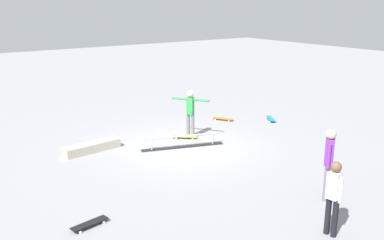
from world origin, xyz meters
TOP-DOWN VIEW (x-y plane):
  - ground_plane at (0.00, 0.00)m, footprint 60.00×60.00m
  - grind_rail at (0.08, 0.06)m, footprint 2.59×1.07m
  - skate_ledge at (2.59, -1.21)m, footprint 1.82×0.62m
  - skater_main at (-0.66, -0.58)m, footprint 0.80×1.11m
  - skateboard_main at (-0.44, -0.61)m, footprint 0.75×0.66m
  - bystander_white_shirt at (0.66, 6.08)m, footprint 0.21×0.35m
  - bystander_purple_shirt at (-0.56, 5.02)m, footprint 0.36×0.29m
  - loose_skateboard_teal at (-4.43, -0.56)m, footprint 0.58×0.79m
  - loose_skateboard_orange at (-2.93, -1.63)m, footprint 0.60×0.78m
  - loose_skateboard_black at (4.40, 3.05)m, footprint 0.82×0.36m

SIDE VIEW (x-z plane):
  - ground_plane at x=0.00m, z-range 0.00..0.00m
  - skateboard_main at x=-0.44m, z-range 0.03..0.12m
  - loose_skateboard_teal at x=-4.43m, z-range 0.03..0.12m
  - loose_skateboard_orange at x=-2.93m, z-range 0.03..0.12m
  - loose_skateboard_black at x=4.40m, z-range 0.03..0.12m
  - skate_ledge at x=2.59m, z-range 0.00..0.27m
  - grind_rail at x=0.08m, z-range -0.03..0.36m
  - bystander_white_shirt at x=0.66m, z-range 0.10..1.64m
  - skater_main at x=-0.66m, z-range 0.13..1.75m
  - bystander_purple_shirt at x=-0.56m, z-range 0.11..1.81m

